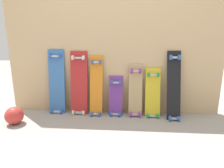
{
  "coord_description": "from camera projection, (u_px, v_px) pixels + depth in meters",
  "views": [
    {
      "loc": [
        0.18,
        -2.41,
        0.98
      ],
      "look_at": [
        0.0,
        -0.07,
        0.42
      ],
      "focal_mm": 30.27,
      "sensor_mm": 36.0,
      "label": 1
    }
  ],
  "objects": [
    {
      "name": "ground_plane",
      "position": [
        112.0,
        113.0,
        2.58
      ],
      "size": [
        12.0,
        12.0,
        0.0
      ],
      "primitive_type": "plane",
      "color": "#9E9991"
    },
    {
      "name": "plywood_wall_panel",
      "position": [
        113.0,
        47.0,
        2.44
      ],
      "size": [
        2.82,
        0.04,
        1.77
      ],
      "primitive_type": "cube",
      "color": "tan",
      "rests_on": "ground"
    },
    {
      "name": "skateboard_blue",
      "position": [
        57.0,
        84.0,
        2.53
      ],
      "size": [
        0.22,
        0.17,
        0.92
      ],
      "color": "#386BAD",
      "rests_on": "ground"
    },
    {
      "name": "skateboard_red",
      "position": [
        79.0,
        85.0,
        2.5
      ],
      "size": [
        0.23,
        0.19,
        0.9
      ],
      "color": "#B22626",
      "rests_on": "ground"
    },
    {
      "name": "skateboard_orange",
      "position": [
        96.0,
        88.0,
        2.47
      ],
      "size": [
        0.17,
        0.22,
        0.84
      ],
      "color": "orange",
      "rests_on": "ground"
    },
    {
      "name": "skateboard_purple",
      "position": [
        116.0,
        98.0,
        2.49
      ],
      "size": [
        0.18,
        0.21,
        0.58
      ],
      "color": "#6B338C",
      "rests_on": "ground"
    },
    {
      "name": "skateboard_natural",
      "position": [
        135.0,
        93.0,
        2.45
      ],
      "size": [
        0.17,
        0.21,
        0.73
      ],
      "color": "tan",
      "rests_on": "ground"
    },
    {
      "name": "skateboard_yellow",
      "position": [
        153.0,
        95.0,
        2.44
      ],
      "size": [
        0.19,
        0.21,
        0.69
      ],
      "color": "gold",
      "rests_on": "ground"
    },
    {
      "name": "skateboard_black",
      "position": [
        174.0,
        88.0,
        2.35
      ],
      "size": [
        0.17,
        0.3,
        0.91
      ],
      "color": "black",
      "rests_on": "ground"
    },
    {
      "name": "rubber_ball",
      "position": [
        14.0,
        116.0,
        2.22
      ],
      "size": [
        0.21,
        0.21,
        0.21
      ],
      "primitive_type": "sphere",
      "color": "red",
      "rests_on": "ground"
    }
  ]
}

